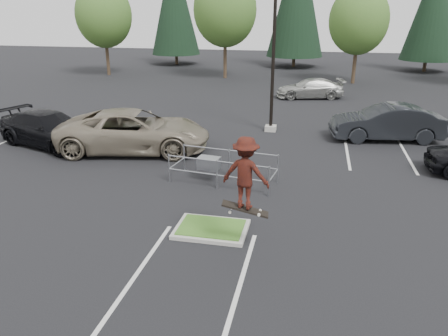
% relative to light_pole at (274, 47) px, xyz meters
% --- Properties ---
extents(ground, '(120.00, 120.00, 0.00)m').
position_rel_light_pole_xyz_m(ground, '(-0.50, -12.00, -4.56)').
color(ground, black).
rests_on(ground, ground).
extents(grass_median, '(2.20, 1.60, 0.16)m').
position_rel_light_pole_xyz_m(grass_median, '(-0.50, -12.00, -4.48)').
color(grass_median, '#9A968F').
rests_on(grass_median, ground).
extents(stall_lines, '(22.62, 17.60, 0.01)m').
position_rel_light_pole_xyz_m(stall_lines, '(-1.85, -5.98, -4.56)').
color(stall_lines, silver).
rests_on(stall_lines, ground).
extents(light_pole, '(0.70, 0.60, 10.12)m').
position_rel_light_pole_xyz_m(light_pole, '(0.00, 0.00, 0.00)').
color(light_pole, '#9A968F').
rests_on(light_pole, ground).
extents(decid_a, '(5.44, 5.44, 8.91)m').
position_rel_light_pole_xyz_m(decid_a, '(-18.51, 18.03, 1.02)').
color(decid_a, '#38281C').
rests_on(decid_a, ground).
extents(decid_b, '(5.89, 5.89, 9.64)m').
position_rel_light_pole_xyz_m(decid_b, '(-6.51, 18.53, 1.48)').
color(decid_b, '#38281C').
rests_on(decid_b, ground).
extents(decid_c, '(5.12, 5.12, 8.38)m').
position_rel_light_pole_xyz_m(decid_c, '(5.49, 17.83, 0.69)').
color(decid_c, '#38281C').
rests_on(decid_c, ground).
extents(conif_a, '(5.72, 5.72, 13.00)m').
position_rel_light_pole_xyz_m(conif_a, '(-14.50, 28.00, 2.54)').
color(conif_a, '#38281C').
rests_on(conif_a, ground).
extents(conif_c, '(5.50, 5.50, 12.50)m').
position_rel_light_pole_xyz_m(conif_c, '(13.50, 27.50, 2.29)').
color(conif_c, '#38281C').
rests_on(conif_c, ground).
extents(cart_corral, '(4.23, 2.01, 1.15)m').
position_rel_light_pole_xyz_m(cart_corral, '(-1.44, -7.94, -3.83)').
color(cart_corral, '#96989E').
rests_on(cart_corral, ground).
extents(skateboarder, '(1.37, 0.91, 2.22)m').
position_rel_light_pole_xyz_m(skateboarder, '(0.70, -13.00, -2.19)').
color(skateboarder, black).
rests_on(skateboarder, ground).
extents(car_l_tan, '(7.58, 4.54, 1.97)m').
position_rel_light_pole_xyz_m(car_l_tan, '(-6.00, -5.00, -3.57)').
color(car_l_tan, gray).
rests_on(car_l_tan, ground).
extents(car_l_black, '(6.29, 4.17, 1.69)m').
position_rel_light_pole_xyz_m(car_l_black, '(-10.50, -5.00, -3.71)').
color(car_l_black, black).
rests_on(car_l_black, ground).
extents(car_r_charc, '(5.80, 2.74, 1.84)m').
position_rel_light_pole_xyz_m(car_r_charc, '(6.00, -0.50, -3.64)').
color(car_r_charc, black).
rests_on(car_r_charc, ground).
extents(car_far_silver, '(5.33, 3.13, 1.45)m').
position_rel_light_pole_xyz_m(car_far_silver, '(1.91, 10.00, -3.83)').
color(car_far_silver, '#A5A5A0').
rests_on(car_far_silver, ground).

